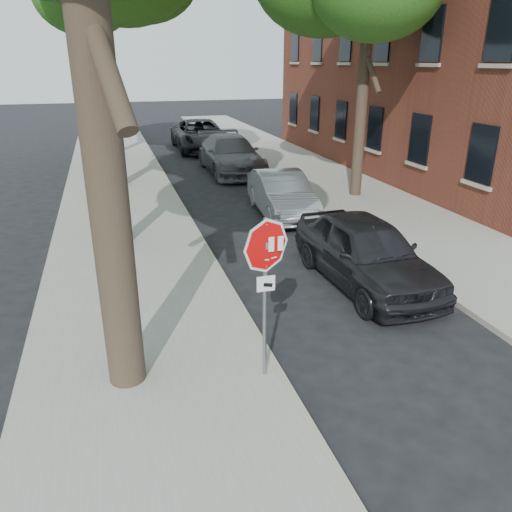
% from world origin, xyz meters
% --- Properties ---
extents(ground, '(120.00, 120.00, 0.00)m').
position_xyz_m(ground, '(0.00, 0.00, 0.00)').
color(ground, black).
rests_on(ground, ground).
extents(sidewalk_left, '(4.00, 55.00, 0.12)m').
position_xyz_m(sidewalk_left, '(-2.50, 12.00, 0.06)').
color(sidewalk_left, gray).
rests_on(sidewalk_left, ground).
extents(sidewalk_right, '(4.00, 55.00, 0.12)m').
position_xyz_m(sidewalk_right, '(6.00, 12.00, 0.06)').
color(sidewalk_right, gray).
rests_on(sidewalk_right, ground).
extents(curb_left, '(0.12, 55.00, 0.13)m').
position_xyz_m(curb_left, '(-0.45, 12.00, 0.07)').
color(curb_left, '#9E9384').
rests_on(curb_left, ground).
extents(curb_right, '(0.12, 55.00, 0.13)m').
position_xyz_m(curb_right, '(3.95, 12.00, 0.07)').
color(curb_right, '#9E9384').
rests_on(curb_right, ground).
extents(stop_sign, '(0.76, 0.34, 2.61)m').
position_xyz_m(stop_sign, '(-0.70, -0.03, 1.95)').
color(stop_sign, gray).
rests_on(stop_sign, sidewalk_left).
extents(tree_far, '(5.29, 4.91, 9.33)m').
position_xyz_m(tree_far, '(-2.72, 21.11, 7.21)').
color(tree_far, black).
rests_on(tree_far, sidewalk_left).
extents(car_a, '(2.00, 4.66, 1.57)m').
position_xyz_m(car_a, '(2.60, 2.91, 0.78)').
color(car_a, black).
rests_on(car_a, ground).
extents(car_b, '(1.81, 4.38, 1.41)m').
position_xyz_m(car_b, '(2.60, 8.64, 0.71)').
color(car_b, '#9FA0A6').
rests_on(car_b, ground).
extents(car_c, '(2.33, 5.65, 1.64)m').
position_xyz_m(car_c, '(2.60, 15.65, 0.82)').
color(car_c, '#4A494E').
rests_on(car_c, ground).
extents(car_d, '(2.89, 6.12, 1.69)m').
position_xyz_m(car_d, '(2.43, 22.07, 0.85)').
color(car_d, black).
rests_on(car_d, ground).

